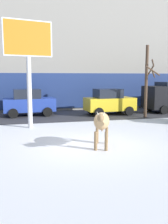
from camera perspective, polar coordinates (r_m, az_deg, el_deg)
name	(u,v)px	position (r m, az deg, el deg)	size (l,w,h in m)	color
ground_plane	(90,147)	(9.71, 1.49, -8.03)	(120.00, 120.00, 0.00)	white
road_strip	(60,115)	(17.63, -5.53, -0.75)	(60.00, 5.60, 0.01)	#333338
building_facade	(50,34)	(23.21, -7.79, 17.38)	(44.00, 6.10, 13.00)	gray
cow_tan	(102,122)	(9.46, 4.06, -2.31)	(1.04, 1.92, 1.54)	tan
billboard	(28,45)	(13.42, -12.78, 14.80)	(2.51, 0.72, 5.56)	silver
car_blue_hatchback	(29,102)	(17.78, -12.61, 2.16)	(3.60, 2.11, 1.86)	#233D9E
car_yellow_hatchback	(109,102)	(17.93, 5.82, 2.36)	(3.60, 2.11, 1.86)	gold
pedestrian_near_billboard	(49,100)	(20.33, -8.18, 2.86)	(0.36, 0.24, 1.73)	#282833
pedestrian_by_cars	(105,98)	(21.33, 4.78, 3.15)	(0.36, 0.24, 1.73)	#282833
bare_tree_far_back	(147,80)	(16.89, 14.33, 7.11)	(1.20, 1.15, 4.74)	#4C3828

